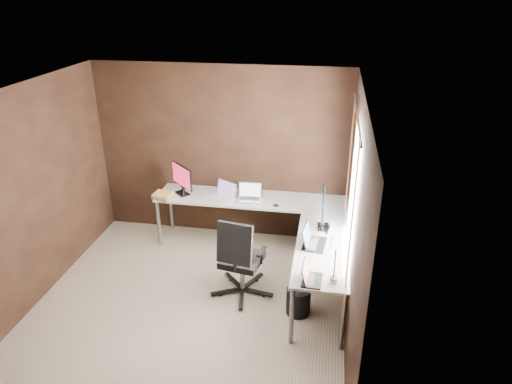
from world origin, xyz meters
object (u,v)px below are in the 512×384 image
laptop_black_big (312,240)px  laptop_black_small (309,277)px  laptop_silver (250,196)px  monitor_right (323,208)px  book_stack (163,195)px  laptop_white (224,195)px  office_chair (241,272)px  wastebasket (298,301)px  monitor_left (182,178)px  desk_lamp (329,247)px  drawer_pedestal (317,243)px

laptop_black_big → laptop_black_small: (0.02, -0.70, -0.01)m
laptop_black_big → laptop_silver: bearing=47.2°
monitor_right → laptop_black_small: bearing=174.0°
laptop_silver → book_stack: (-1.20, -0.16, -0.01)m
laptop_white → office_chair: office_chair is taller
laptop_silver → wastebasket: bearing=-62.7°
monitor_right → laptop_silver: bearing=56.6°
monitor_left → book_stack: bearing=-98.1°
laptop_silver → desk_lamp: desk_lamp is taller
drawer_pedestal → laptop_white: (-1.33, 0.30, 0.48)m
book_stack → desk_lamp: size_ratio=0.53×
laptop_white → laptop_silver: size_ratio=1.16×
drawer_pedestal → laptop_black_big: bearing=-94.2°
drawer_pedestal → book_stack: bearing=176.0°
office_chair → laptop_black_small: bearing=-26.2°
laptop_black_small → office_chair: office_chair is taller
monitor_left → laptop_black_big: (1.88, -1.08, -0.19)m
monitor_left → laptop_white: 0.63m
book_stack → wastebasket: bearing=-31.2°
drawer_pedestal → laptop_black_big: size_ratio=1.58×
office_chair → desk_lamp: bearing=-18.0°
laptop_white → office_chair: 1.30m
desk_lamp → book_stack: bearing=123.6°
monitor_right → desk_lamp: (0.09, -1.05, 0.11)m
monitor_left → laptop_black_big: bearing=12.5°
monitor_left → laptop_black_big: 2.17m
laptop_silver → office_chair: size_ratio=0.33×
laptop_silver → monitor_left: bearing=175.1°
drawer_pedestal → desk_lamp: desk_lamp is taller
monitor_left → desk_lamp: desk_lamp is taller
laptop_white → laptop_black_big: bearing=-9.6°
laptop_black_small → book_stack: laptop_black_small is taller
monitor_right → laptop_black_big: 0.48m
monitor_left → monitor_right: 2.09m
monitor_left → laptop_black_small: monitor_left is taller
monitor_right → laptop_black_big: monitor_right is taller
monitor_left → laptop_black_big: size_ratio=1.13×
monitor_left → laptop_black_big: monitor_left is taller
monitor_left → laptop_black_small: size_ratio=1.48×
laptop_black_small → wastebasket: size_ratio=0.90×
drawer_pedestal → desk_lamp: bearing=-84.2°
office_chair → book_stack: bearing=153.1°
desk_lamp → laptop_black_big: bearing=84.1°
office_chair → drawer_pedestal: bearing=53.8°
book_stack → desk_lamp: (2.30, -1.52, 0.33)m
laptop_black_small → desk_lamp: size_ratio=0.49×
drawer_pedestal → laptop_silver: laptop_silver is taller
monitor_right → laptop_white: 1.52m
monitor_left → desk_lamp: bearing=2.9°
monitor_left → monitor_right: bearing=24.1°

